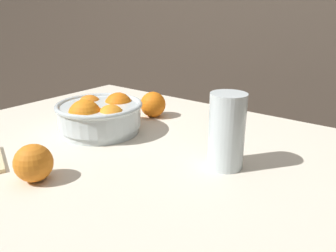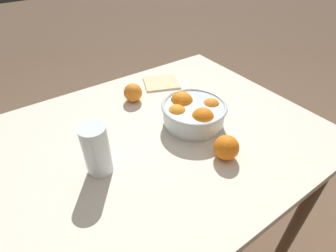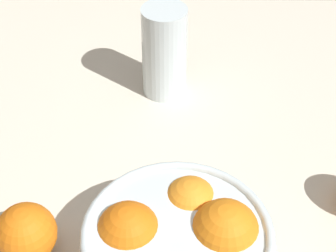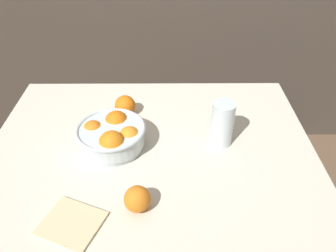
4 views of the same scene
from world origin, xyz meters
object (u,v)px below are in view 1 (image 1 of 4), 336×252
(fruit_bowl, at_px, (100,115))
(orange_loose_front, at_px, (153,104))
(orange_loose_near_bowl, at_px, (34,163))
(juice_glass, at_px, (226,134))

(fruit_bowl, relative_size, orange_loose_front, 2.95)
(orange_loose_near_bowl, bearing_deg, fruit_bowl, 111.31)
(fruit_bowl, height_order, orange_loose_front, fruit_bowl)
(fruit_bowl, relative_size, orange_loose_near_bowl, 3.10)
(juice_glass, distance_m, orange_loose_near_bowl, 0.37)
(fruit_bowl, xyz_separation_m, orange_loose_front, (0.02, 0.18, -0.01))
(orange_loose_front, bearing_deg, orange_loose_near_bowl, -80.31)
(fruit_bowl, xyz_separation_m, juice_glass, (0.35, 0.02, 0.02))
(orange_loose_near_bowl, bearing_deg, juice_glass, 46.53)
(orange_loose_near_bowl, height_order, orange_loose_front, orange_loose_front)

